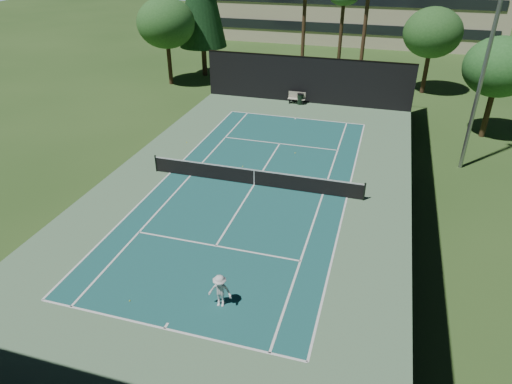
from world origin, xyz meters
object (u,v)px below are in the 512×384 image
at_px(tennis_ball_c, 295,153).
at_px(tennis_ball_d, 187,142).
at_px(tennis_ball_a, 130,301).
at_px(tennis_net, 254,177).
at_px(park_bench, 297,97).
at_px(player, 220,291).
at_px(trash_bin, 300,99).
at_px(tennis_ball_b, 243,166).

distance_m(tennis_ball_c, tennis_ball_d, 7.85).
height_order(tennis_ball_c, tennis_ball_d, same).
relative_size(tennis_ball_a, tennis_ball_c, 0.83).
height_order(tennis_net, park_bench, tennis_net).
bearing_deg(tennis_ball_d, player, -61.43).
distance_m(tennis_ball_a, trash_bin, 26.38).
height_order(tennis_ball_a, tennis_ball_b, tennis_ball_b).
relative_size(tennis_ball_c, trash_bin, 0.08).
distance_m(tennis_net, tennis_ball_c, 5.30).
distance_m(tennis_net, tennis_ball_b, 2.59).
distance_m(player, tennis_ball_c, 15.20).
xyz_separation_m(tennis_net, tennis_ball_b, (-1.40, 2.11, -0.52)).
xyz_separation_m(tennis_net, player, (1.61, -10.09, 0.19)).
relative_size(tennis_ball_a, tennis_ball_d, 0.84).
relative_size(tennis_net, tennis_ball_b, 186.88).
bearing_deg(tennis_ball_d, trash_bin, 60.48).
bearing_deg(tennis_ball_a, tennis_net, 79.52).
height_order(tennis_ball_d, park_bench, park_bench).
bearing_deg(tennis_ball_a, tennis_ball_c, 77.94).
bearing_deg(park_bench, trash_bin, -17.90).
bearing_deg(park_bench, tennis_ball_a, -92.83).
height_order(player, tennis_ball_c, player).
distance_m(tennis_net, tennis_ball_d, 7.98).
xyz_separation_m(tennis_ball_a, trash_bin, (1.65, 26.33, 0.45)).
bearing_deg(park_bench, tennis_ball_c, -78.54).
relative_size(player, tennis_ball_d, 20.24).
height_order(tennis_ball_b, tennis_ball_d, tennis_ball_d).
xyz_separation_m(tennis_ball_b, trash_bin, (1.03, 13.29, 0.44)).
distance_m(player, tennis_ball_a, 3.79).
xyz_separation_m(tennis_ball_c, trash_bin, (-1.77, 10.32, 0.44)).
distance_m(player, trash_bin, 25.57).
distance_m(tennis_ball_a, tennis_ball_d, 16.22).
relative_size(park_bench, trash_bin, 1.59).
bearing_deg(tennis_ball_a, trash_bin, 86.42).
distance_m(tennis_ball_b, park_bench, 13.43).
relative_size(tennis_ball_a, park_bench, 0.04).
distance_m(tennis_net, park_bench, 15.53).
xyz_separation_m(tennis_net, park_bench, (-0.71, 15.51, -0.01)).
bearing_deg(park_bench, tennis_ball_d, -117.87).
height_order(tennis_ball_a, trash_bin, trash_bin).
height_order(tennis_ball_a, tennis_ball_c, tennis_ball_c).
xyz_separation_m(player, tennis_ball_c, (-0.20, 15.18, -0.71)).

